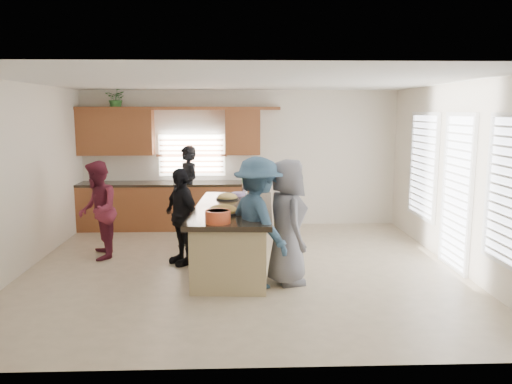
{
  "coord_description": "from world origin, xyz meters",
  "views": [
    {
      "loc": [
        -0.06,
        -7.34,
        2.37
      ],
      "look_at": [
        0.22,
        0.2,
        1.15
      ],
      "focal_mm": 35.0,
      "sensor_mm": 36.0,
      "label": 1
    }
  ],
  "objects_px": {
    "salad_bowl": "(218,216)",
    "woman_left_mid": "(98,210)",
    "woman_left_back": "(188,188)",
    "woman_right_back": "(258,223)",
    "island": "(234,238)",
    "woman_right_front": "(287,222)",
    "woman_left_front": "(181,216)"
  },
  "relations": [
    {
      "from": "salad_bowl",
      "to": "woman_left_mid",
      "type": "bearing_deg",
      "value": 140.05
    },
    {
      "from": "woman_left_back",
      "to": "woman_right_back",
      "type": "xyz_separation_m",
      "value": [
        1.27,
        -3.39,
        0.04
      ]
    },
    {
      "from": "island",
      "to": "woman_right_front",
      "type": "distance_m",
      "value": 1.12
    },
    {
      "from": "island",
      "to": "woman_left_back",
      "type": "height_order",
      "value": "woman_left_back"
    },
    {
      "from": "woman_left_front",
      "to": "woman_right_front",
      "type": "distance_m",
      "value": 1.83
    },
    {
      "from": "woman_right_back",
      "to": "woman_right_front",
      "type": "distance_m",
      "value": 0.43
    },
    {
      "from": "island",
      "to": "woman_right_back",
      "type": "relative_size",
      "value": 1.55
    },
    {
      "from": "salad_bowl",
      "to": "woman_right_front",
      "type": "bearing_deg",
      "value": 22.75
    },
    {
      "from": "woman_left_mid",
      "to": "woman_left_front",
      "type": "height_order",
      "value": "woman_left_mid"
    },
    {
      "from": "woman_left_mid",
      "to": "salad_bowl",
      "type": "bearing_deg",
      "value": 36.55
    },
    {
      "from": "salad_bowl",
      "to": "woman_left_front",
      "type": "distance_m",
      "value": 1.51
    },
    {
      "from": "woman_left_front",
      "to": "woman_right_front",
      "type": "bearing_deg",
      "value": 23.87
    },
    {
      "from": "salad_bowl",
      "to": "woman_left_back",
      "type": "relative_size",
      "value": 0.19
    },
    {
      "from": "woman_left_mid",
      "to": "woman_right_back",
      "type": "bearing_deg",
      "value": 47.15
    },
    {
      "from": "woman_left_back",
      "to": "woman_right_front",
      "type": "distance_m",
      "value": 3.66
    },
    {
      "from": "woman_left_front",
      "to": "woman_right_back",
      "type": "bearing_deg",
      "value": 11.91
    },
    {
      "from": "woman_left_mid",
      "to": "woman_right_back",
      "type": "distance_m",
      "value": 2.91
    },
    {
      "from": "woman_left_back",
      "to": "woman_right_back",
      "type": "bearing_deg",
      "value": -10.82
    },
    {
      "from": "woman_left_front",
      "to": "woman_right_back",
      "type": "distance_m",
      "value": 1.59
    },
    {
      "from": "island",
      "to": "woman_right_back",
      "type": "xyz_separation_m",
      "value": [
        0.34,
        -0.87,
        0.44
      ]
    },
    {
      "from": "island",
      "to": "woman_left_mid",
      "type": "height_order",
      "value": "woman_left_mid"
    },
    {
      "from": "woman_left_back",
      "to": "woman_left_front",
      "type": "distance_m",
      "value": 2.31
    },
    {
      "from": "salad_bowl",
      "to": "woman_left_front",
      "type": "xyz_separation_m",
      "value": [
        -0.63,
        1.34,
        -0.28
      ]
    },
    {
      "from": "woman_right_front",
      "to": "woman_left_back",
      "type": "bearing_deg",
      "value": 15.92
    },
    {
      "from": "woman_left_mid",
      "to": "woman_right_back",
      "type": "height_order",
      "value": "woman_right_back"
    },
    {
      "from": "salad_bowl",
      "to": "woman_right_back",
      "type": "distance_m",
      "value": 0.61
    },
    {
      "from": "salad_bowl",
      "to": "woman_left_front",
      "type": "height_order",
      "value": "woman_left_front"
    },
    {
      "from": "island",
      "to": "woman_right_back",
      "type": "bearing_deg",
      "value": -65.54
    },
    {
      "from": "woman_left_mid",
      "to": "woman_right_front",
      "type": "height_order",
      "value": "woman_right_front"
    },
    {
      "from": "woman_left_back",
      "to": "woman_left_mid",
      "type": "height_order",
      "value": "woman_left_back"
    },
    {
      "from": "woman_left_front",
      "to": "woman_right_back",
      "type": "relative_size",
      "value": 0.85
    },
    {
      "from": "island",
      "to": "woman_right_front",
      "type": "bearing_deg",
      "value": -41.27
    }
  ]
}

